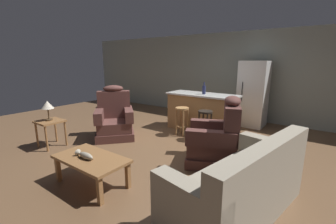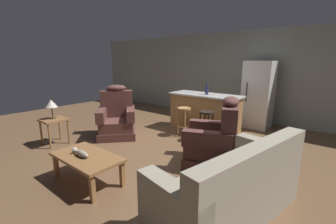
{
  "view_description": "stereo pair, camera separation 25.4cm",
  "coord_description": "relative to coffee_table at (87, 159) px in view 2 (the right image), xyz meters",
  "views": [
    {
      "loc": [
        2.58,
        -3.69,
        1.78
      ],
      "look_at": [
        -0.02,
        -0.1,
        0.75
      ],
      "focal_mm": 24.0,
      "sensor_mm": 36.0,
      "label": 1
    },
    {
      "loc": [
        2.78,
        -3.53,
        1.78
      ],
      "look_at": [
        -0.02,
        -0.1,
        0.75
      ],
      "focal_mm": 24.0,
      "sensor_mm": 36.0,
      "label": 2
    }
  ],
  "objects": [
    {
      "name": "ground_plane",
      "position": [
        0.06,
        1.93,
        -0.36
      ],
      "size": [
        12.0,
        12.0,
        0.0
      ],
      "color": "brown"
    },
    {
      "name": "back_wall",
      "position": [
        0.06,
        5.05,
        0.94
      ],
      "size": [
        12.0,
        0.05,
        2.6
      ],
      "color": "#939E93",
      "rests_on": "ground_plane"
    },
    {
      "name": "coffee_table",
      "position": [
        0.0,
        0.0,
        0.0
      ],
      "size": [
        1.1,
        0.6,
        0.42
      ],
      "color": "olive",
      "rests_on": "ground_plane"
    },
    {
      "name": "fish_figurine",
      "position": [
        -0.05,
        -0.06,
        0.1
      ],
      "size": [
        0.34,
        0.1,
        0.1
      ],
      "color": "#4C3823",
      "rests_on": "coffee_table"
    },
    {
      "name": "couch",
      "position": [
        1.96,
        0.63,
        -0.02
      ],
      "size": [
        1.2,
        2.03,
        0.94
      ],
      "rotation": [
        0.0,
        0.0,
        2.94
      ],
      "color": "#9E937F",
      "rests_on": "ground_plane"
    },
    {
      "name": "recliner_near_lamp",
      "position": [
        -1.37,
        1.63,
        0.06
      ],
      "size": [
        1.19,
        1.19,
        1.2
      ],
      "rotation": [
        0.0,
        0.0,
        -0.73
      ],
      "color": "brown",
      "rests_on": "ground_plane"
    },
    {
      "name": "recliner_near_island",
      "position": [
        1.17,
        1.73,
        0.06
      ],
      "size": [
        1.1,
        1.1,
        1.2
      ],
      "rotation": [
        0.0,
        0.0,
        3.54
      ],
      "color": "brown",
      "rests_on": "ground_plane"
    },
    {
      "name": "end_table",
      "position": [
        -1.96,
        0.42,
        0.1
      ],
      "size": [
        0.48,
        0.48,
        0.56
      ],
      "color": "olive",
      "rests_on": "ground_plane"
    },
    {
      "name": "table_lamp",
      "position": [
        -1.98,
        0.43,
        0.5
      ],
      "size": [
        0.24,
        0.24,
        0.41
      ],
      "color": "#4C3823",
      "rests_on": "end_table"
    },
    {
      "name": "kitchen_island",
      "position": [
        0.06,
        3.28,
        0.11
      ],
      "size": [
        1.8,
        0.7,
        0.95
      ],
      "color": "#9E7042",
      "rests_on": "ground_plane"
    },
    {
      "name": "bar_stool_left",
      "position": [
        -0.14,
        2.65,
        0.11
      ],
      "size": [
        0.32,
        0.32,
        0.68
      ],
      "color": "#A87A47",
      "rests_on": "ground_plane"
    },
    {
      "name": "bar_stool_right",
      "position": [
        0.47,
        2.65,
        0.11
      ],
      "size": [
        0.32,
        0.32,
        0.68
      ],
      "color": "black",
      "rests_on": "ground_plane"
    },
    {
      "name": "refrigerator",
      "position": [
        0.97,
        4.48,
        0.52
      ],
      "size": [
        0.7,
        0.69,
        1.76
      ],
      "color": "white",
      "rests_on": "ground_plane"
    },
    {
      "name": "bottle_tall_green",
      "position": [
        0.12,
        3.24,
        0.7
      ],
      "size": [
        0.08,
        0.08,
        0.3
      ],
      "color": "#23284C",
      "rests_on": "kitchen_island"
    }
  ]
}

